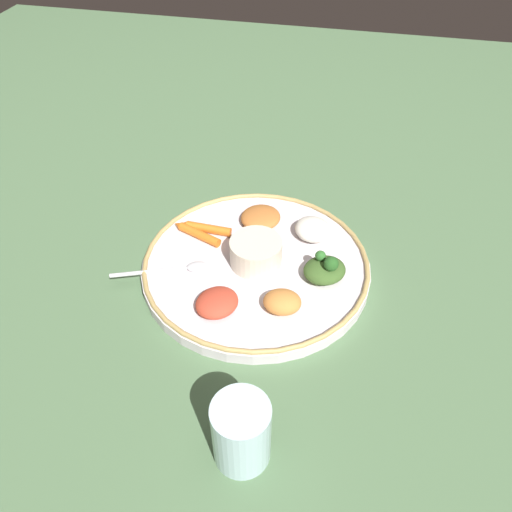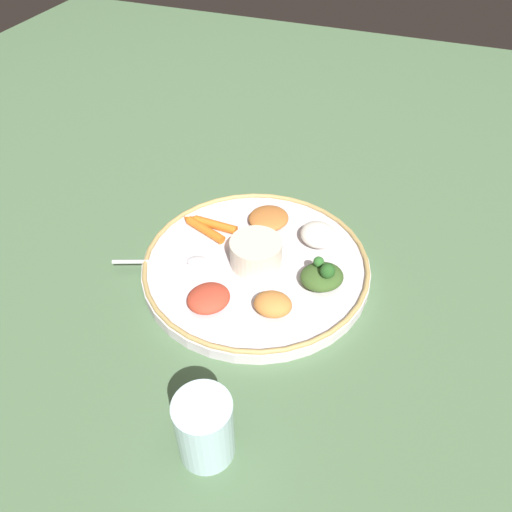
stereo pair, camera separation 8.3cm
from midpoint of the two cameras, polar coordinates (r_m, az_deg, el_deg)
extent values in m
plane|color=#4C6B47|center=(0.85, 2.78, -1.84)|extent=(2.40, 2.40, 0.00)
cylinder|color=silver|center=(0.85, 2.80, -1.36)|extent=(0.38, 0.38, 0.02)
torus|color=tan|center=(0.84, 2.83, -0.73)|extent=(0.38, 0.38, 0.01)
cylinder|color=beige|center=(0.82, 2.88, 0.26)|extent=(0.09, 0.09, 0.05)
cylinder|color=brown|center=(0.81, 2.93, 1.29)|extent=(0.08, 0.08, 0.01)
ellipsoid|color=silver|center=(0.84, -3.91, -0.70)|extent=(0.04, 0.03, 0.01)
cylinder|color=silver|center=(0.84, -9.27, -0.77)|extent=(0.12, 0.05, 0.01)
ellipsoid|color=#385623|center=(0.80, 10.43, -2.48)|extent=(0.09, 0.09, 0.03)
sphere|color=#2D6628|center=(0.79, 10.04, -0.94)|extent=(0.02, 0.02, 0.02)
sphere|color=#23511E|center=(0.78, 11.14, -1.81)|extent=(0.02, 0.02, 0.02)
cylinder|color=orange|center=(0.90, -2.00, 3.44)|extent=(0.08, 0.02, 0.02)
cone|color=orange|center=(0.92, -4.75, 4.17)|extent=(0.02, 0.01, 0.01)
cylinder|color=orange|center=(0.89, -3.12, 2.86)|extent=(0.08, 0.04, 0.02)
cone|color=orange|center=(0.92, -5.35, 4.17)|extent=(0.02, 0.02, 0.01)
ellipsoid|color=#C67A38|center=(0.76, 5.08, -5.63)|extent=(0.06, 0.06, 0.03)
ellipsoid|color=silver|center=(0.88, 9.78, 2.29)|extent=(0.09, 0.09, 0.03)
ellipsoid|color=#B2662D|center=(0.91, 4.05, 4.20)|extent=(0.10, 0.10, 0.02)
ellipsoid|color=#B73D28|center=(0.76, -2.33, -4.97)|extent=(0.09, 0.09, 0.03)
cylinder|color=silver|center=(0.62, -1.87, -19.21)|extent=(0.07, 0.07, 0.10)
cylinder|color=tan|center=(0.65, -1.80, -20.53)|extent=(0.06, 0.06, 0.03)
camera|label=1|loc=(0.04, -87.13, 2.68)|focal=35.22mm
camera|label=2|loc=(0.04, 92.87, -2.68)|focal=35.22mm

